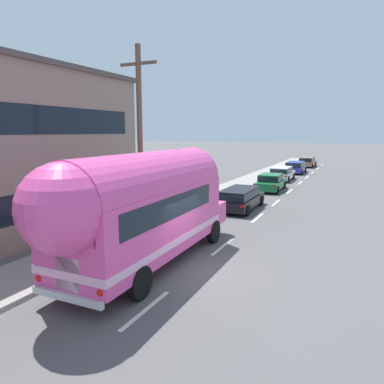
# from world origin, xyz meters

# --- Properties ---
(ground_plane) EXTENTS (300.00, 300.00, 0.00)m
(ground_plane) POSITION_xyz_m (0.00, 0.00, 0.00)
(ground_plane) COLOR #565454
(lane_markings) EXTENTS (3.54, 80.00, 0.01)m
(lane_markings) POSITION_xyz_m (-2.40, 13.05, 0.00)
(lane_markings) COLOR silver
(lane_markings) RESTS_ON ground
(sidewalk_slab) EXTENTS (2.72, 90.00, 0.15)m
(sidewalk_slab) POSITION_xyz_m (-4.77, 10.00, 0.07)
(sidewalk_slab) COLOR gray
(sidewalk_slab) RESTS_ON ground
(utility_pole) EXTENTS (1.80, 0.24, 8.50)m
(utility_pole) POSITION_xyz_m (-3.90, 2.61, 4.42)
(utility_pole) COLOR brown
(utility_pole) RESTS_ON ground
(painted_bus) EXTENTS (2.67, 10.39, 4.12)m
(painted_bus) POSITION_xyz_m (-1.70, -0.69, 2.31)
(painted_bus) COLOR #EA4C9E
(painted_bus) RESTS_ON ground
(car_lead) EXTENTS (1.99, 4.82, 1.37)m
(car_lead) POSITION_xyz_m (-1.56, 10.06, 0.80)
(car_lead) COLOR black
(car_lead) RESTS_ON ground
(car_second) EXTENTS (2.03, 4.71, 1.37)m
(car_second) POSITION_xyz_m (-1.55, 18.25, 0.74)
(car_second) COLOR #196633
(car_second) RESTS_ON ground
(car_third) EXTENTS (1.94, 4.54, 1.37)m
(car_third) POSITION_xyz_m (-1.93, 24.78, 0.79)
(car_third) COLOR white
(car_third) RESTS_ON ground
(car_fourth) EXTENTS (2.05, 4.79, 1.37)m
(car_fourth) POSITION_xyz_m (-1.76, 31.79, 0.79)
(car_fourth) COLOR navy
(car_fourth) RESTS_ON ground
(car_fifth) EXTENTS (1.98, 4.71, 1.37)m
(car_fifth) POSITION_xyz_m (-1.55, 40.22, 0.79)
(car_fifth) COLOR olive
(car_fifth) RESTS_ON ground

